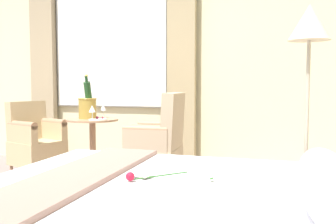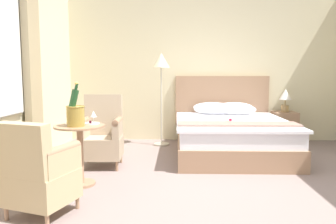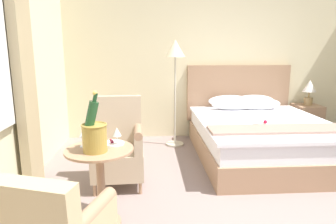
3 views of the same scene
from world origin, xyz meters
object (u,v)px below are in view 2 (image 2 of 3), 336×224
armchair_facing_bed (39,173)px  armchair_by_window (102,135)px  side_table_round (80,148)px  wine_glass_near_bucket (93,114)px  wine_glass_near_edge (69,115)px  floor_lamp_brass (161,70)px  champagne_bucket (75,113)px  nightstand (284,128)px  bed (230,133)px  bedside_lamp (285,97)px  snack_plate (91,123)px

armchair_facing_bed → armchair_by_window: bearing=83.3°
side_table_round → armchair_by_window: 0.81m
wine_glass_near_bucket → wine_glass_near_edge: (-0.28, -0.01, -0.00)m
wine_glass_near_bucket → armchair_by_window: (-0.07, 0.73, -0.38)m
wine_glass_near_bucket → armchair_by_window: size_ratio=0.16×
floor_lamp_brass → champagne_bucket: floor_lamp_brass is taller
wine_glass_near_bucket → armchair_by_window: armchair_by_window is taller
wine_glass_near_edge → armchair_by_window: armchair_by_window is taller
wine_glass_near_edge → armchair_facing_bed: size_ratio=0.18×
nightstand → armchair_by_window: 3.43m
bed → champagne_bucket: size_ratio=4.52×
side_table_round → floor_lamp_brass: bearing=69.3°
bedside_lamp → bed: bearing=-146.3°
wine_glass_near_edge → wine_glass_near_bucket: bearing=2.6°
floor_lamp_brass → snack_plate: floor_lamp_brass is taller
nightstand → wine_glass_near_edge: size_ratio=3.76×
armchair_by_window → side_table_round: bearing=-94.9°
snack_plate → armchair_facing_bed: armchair_facing_bed is taller
wine_glass_near_edge → armchair_facing_bed: (0.01, -0.91, -0.42)m
side_table_round → nightstand: bearing=37.6°
wine_glass_near_edge → floor_lamp_brass: bearing=65.5°
wine_glass_near_edge → champagne_bucket: bearing=-48.5°
snack_plate → armchair_by_window: bearing=92.8°
snack_plate → wine_glass_near_bucket: bearing=-47.0°
floor_lamp_brass → wine_glass_near_edge: (-0.97, -2.14, -0.55)m
floor_lamp_brass → wine_glass_near_bucket: floor_lamp_brass is taller
bedside_lamp → champagne_bucket: (-3.13, -2.46, -0.02)m
armchair_facing_bed → floor_lamp_brass: bearing=72.6°
bed → wine_glass_near_bucket: size_ratio=14.00×
bed → armchair_by_window: 2.09m
floor_lamp_brass → armchair_facing_bed: floor_lamp_brass is taller
wine_glass_near_bucket → armchair_by_window: bearing=95.8°
armchair_facing_bed → nightstand: bearing=45.1°
armchair_by_window → nightstand: bearing=27.6°
snack_plate → side_table_round: bearing=-130.0°
wine_glass_near_bucket → wine_glass_near_edge: wine_glass_near_bucket is taller
champagne_bucket → nightstand: bearing=38.2°
wine_glass_near_bucket → bed: bearing=40.4°
floor_lamp_brass → armchair_by_window: bearing=-118.6°
nightstand → snack_plate: bearing=-142.9°
nightstand → snack_plate: snack_plate is taller
floor_lamp_brass → armchair_facing_bed: size_ratio=1.89×
bed → bedside_lamp: (1.13, 0.75, 0.54)m
wine_glass_near_bucket → armchair_facing_bed: size_ratio=0.18×
side_table_round → wine_glass_near_edge: size_ratio=4.43×
bed → wine_glass_near_edge: size_ratio=14.20×
floor_lamp_brass → side_table_round: bearing=-110.7°
side_table_round → bedside_lamp: bearing=37.6°
bed → nightstand: size_ratio=3.78×
side_table_round → armchair_facing_bed: 0.86m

